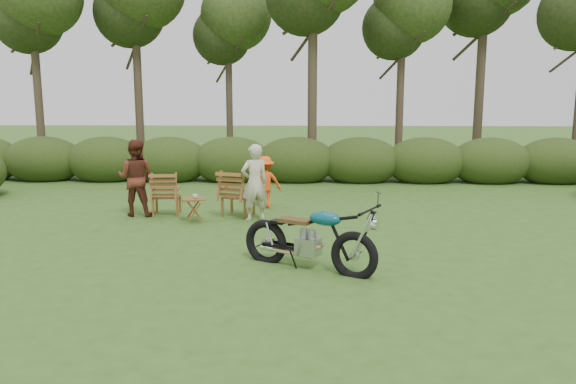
{
  "coord_description": "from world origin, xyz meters",
  "views": [
    {
      "loc": [
        0.32,
        -8.39,
        2.7
      ],
      "look_at": [
        -0.02,
        1.89,
        0.9
      ],
      "focal_mm": 35.0,
      "sensor_mm": 36.0,
      "label": 1
    }
  ],
  "objects_px": {
    "lawn_chair_right": "(238,216)",
    "adult_b": "(138,215)",
    "motorcycle": "(308,268)",
    "adult_a": "(255,220)",
    "lawn_chair_left": "(167,215)",
    "cup": "(195,196)",
    "side_table": "(194,210)",
    "child": "(265,208)"
  },
  "relations": [
    {
      "from": "motorcycle",
      "to": "adult_b",
      "type": "height_order",
      "value": "adult_b"
    },
    {
      "from": "motorcycle",
      "to": "adult_a",
      "type": "height_order",
      "value": "adult_a"
    },
    {
      "from": "side_table",
      "to": "child",
      "type": "bearing_deg",
      "value": 47.75
    },
    {
      "from": "lawn_chair_left",
      "to": "cup",
      "type": "xyz_separation_m",
      "value": [
        0.79,
        -0.68,
        0.55
      ]
    },
    {
      "from": "adult_a",
      "to": "child",
      "type": "bearing_deg",
      "value": -121.77
    },
    {
      "from": "lawn_chair_right",
      "to": "cup",
      "type": "relative_size",
      "value": 9.19
    },
    {
      "from": "lawn_chair_left",
      "to": "side_table",
      "type": "height_order",
      "value": "side_table"
    },
    {
      "from": "lawn_chair_left",
      "to": "cup",
      "type": "height_order",
      "value": "cup"
    },
    {
      "from": "lawn_chair_right",
      "to": "side_table",
      "type": "relative_size",
      "value": 2.02
    },
    {
      "from": "cup",
      "to": "adult_b",
      "type": "distance_m",
      "value": 1.64
    },
    {
      "from": "motorcycle",
      "to": "child",
      "type": "xyz_separation_m",
      "value": [
        -1.02,
        4.72,
        0.0
      ]
    },
    {
      "from": "cup",
      "to": "adult_b",
      "type": "relative_size",
      "value": 0.07
    },
    {
      "from": "adult_b",
      "to": "child",
      "type": "distance_m",
      "value": 2.97
    },
    {
      "from": "side_table",
      "to": "adult_a",
      "type": "relative_size",
      "value": 0.31
    },
    {
      "from": "motorcycle",
      "to": "side_table",
      "type": "distance_m",
      "value": 4.0
    },
    {
      "from": "adult_a",
      "to": "lawn_chair_left",
      "type": "bearing_deg",
      "value": -41.1
    },
    {
      "from": "lawn_chair_left",
      "to": "child",
      "type": "relative_size",
      "value": 0.79
    },
    {
      "from": "lawn_chair_right",
      "to": "adult_b",
      "type": "relative_size",
      "value": 0.6
    },
    {
      "from": "cup",
      "to": "motorcycle",
      "type": "bearing_deg",
      "value": -53.06
    },
    {
      "from": "child",
      "to": "cup",
      "type": "bearing_deg",
      "value": 28.84
    },
    {
      "from": "lawn_chair_left",
      "to": "adult_b",
      "type": "distance_m",
      "value": 0.66
    },
    {
      "from": "motorcycle",
      "to": "adult_b",
      "type": "xyz_separation_m",
      "value": [
        -3.84,
        3.77,
        0.0
      ]
    },
    {
      "from": "lawn_chair_left",
      "to": "adult_a",
      "type": "xyz_separation_m",
      "value": [
        2.05,
        -0.53,
        0.0
      ]
    },
    {
      "from": "side_table",
      "to": "adult_a",
      "type": "xyz_separation_m",
      "value": [
        1.29,
        0.18,
        -0.26
      ]
    },
    {
      "from": "motorcycle",
      "to": "adult_a",
      "type": "distance_m",
      "value": 3.54
    },
    {
      "from": "adult_a",
      "to": "child",
      "type": "distance_m",
      "value": 1.38
    },
    {
      "from": "motorcycle",
      "to": "adult_b",
      "type": "distance_m",
      "value": 5.38
    },
    {
      "from": "adult_b",
      "to": "motorcycle",
      "type": "bearing_deg",
      "value": 138.7
    },
    {
      "from": "side_table",
      "to": "adult_b",
      "type": "bearing_deg",
      "value": 157.12
    },
    {
      "from": "lawn_chair_right",
      "to": "child",
      "type": "relative_size",
      "value": 0.83
    },
    {
      "from": "cup",
      "to": "side_table",
      "type": "bearing_deg",
      "value": -141.82
    },
    {
      "from": "lawn_chair_left",
      "to": "side_table",
      "type": "distance_m",
      "value": 1.07
    },
    {
      "from": "motorcycle",
      "to": "lawn_chair_right",
      "type": "height_order",
      "value": "motorcycle"
    },
    {
      "from": "lawn_chair_right",
      "to": "adult_b",
      "type": "bearing_deg",
      "value": 20.22
    },
    {
      "from": "child",
      "to": "lawn_chair_right",
      "type": "bearing_deg",
      "value": 40.21
    },
    {
      "from": "lawn_chair_left",
      "to": "cup",
      "type": "relative_size",
      "value": 8.75
    },
    {
      "from": "motorcycle",
      "to": "adult_b",
      "type": "relative_size",
      "value": 1.28
    },
    {
      "from": "lawn_chair_right",
      "to": "cup",
      "type": "distance_m",
      "value": 1.18
    },
    {
      "from": "motorcycle",
      "to": "adult_a",
      "type": "bearing_deg",
      "value": 137.16
    },
    {
      "from": "lawn_chair_right",
      "to": "side_table",
      "type": "xyz_separation_m",
      "value": [
        -0.87,
        -0.64,
        0.26
      ]
    },
    {
      "from": "lawn_chair_left",
      "to": "side_table",
      "type": "relative_size",
      "value": 1.92
    },
    {
      "from": "side_table",
      "to": "child",
      "type": "xyz_separation_m",
      "value": [
        1.41,
        1.55,
        -0.26
      ]
    }
  ]
}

